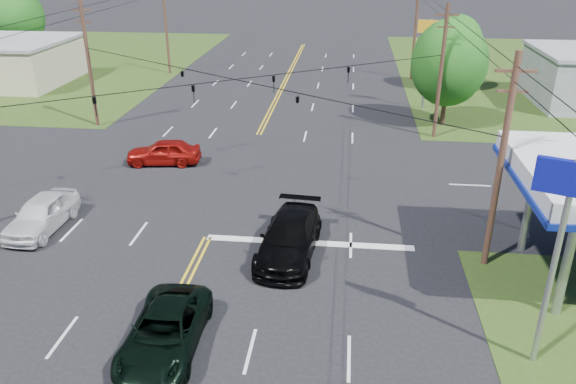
# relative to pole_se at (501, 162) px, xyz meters

# --- Properties ---
(ground) EXTENTS (280.00, 280.00, 0.00)m
(ground) POSITION_rel_pole_se_xyz_m (-13.00, 9.00, -4.92)
(ground) COLOR black
(ground) RESTS_ON ground
(grass_nw) EXTENTS (46.00, 48.00, 0.03)m
(grass_nw) POSITION_rel_pole_se_xyz_m (-48.00, 41.00, -4.92)
(grass_nw) COLOR #294014
(grass_nw) RESTS_ON ground
(stop_bar) EXTENTS (10.00, 0.50, 0.02)m
(stop_bar) POSITION_rel_pole_se_xyz_m (-8.00, 1.00, -4.92)
(stop_bar) COLOR silver
(stop_bar) RESTS_ON ground
(pole_se) EXTENTS (1.60, 0.28, 9.50)m
(pole_se) POSITION_rel_pole_se_xyz_m (0.00, 0.00, 0.00)
(pole_se) COLOR #3A2218
(pole_se) RESTS_ON ground
(pole_nw) EXTENTS (1.60, 0.28, 9.50)m
(pole_nw) POSITION_rel_pole_se_xyz_m (-26.00, 18.00, 0.00)
(pole_nw) COLOR #3A2218
(pole_nw) RESTS_ON ground
(pole_ne) EXTENTS (1.60, 0.28, 9.50)m
(pole_ne) POSITION_rel_pole_se_xyz_m (0.00, 18.00, 0.00)
(pole_ne) COLOR #3A2218
(pole_ne) RESTS_ON ground
(pole_left_far) EXTENTS (1.60, 0.28, 10.00)m
(pole_left_far) POSITION_rel_pole_se_xyz_m (-26.00, 37.00, 0.25)
(pole_left_far) COLOR #3A2218
(pole_left_far) RESTS_ON ground
(pole_right_far) EXTENTS (1.60, 0.28, 10.00)m
(pole_right_far) POSITION_rel_pole_se_xyz_m (0.00, 37.00, 0.25)
(pole_right_far) COLOR #3A2218
(pole_right_far) RESTS_ON ground
(span_wire_signals) EXTENTS (26.00, 18.00, 1.13)m
(span_wire_signals) POSITION_rel_pole_se_xyz_m (-13.00, 9.00, 1.08)
(span_wire_signals) COLOR black
(span_wire_signals) RESTS_ON ground
(power_lines) EXTENTS (26.04, 100.00, 0.64)m
(power_lines) POSITION_rel_pole_se_xyz_m (-13.00, 7.00, 3.68)
(power_lines) COLOR black
(power_lines) RESTS_ON ground
(tree_right_a) EXTENTS (5.70, 5.70, 8.18)m
(tree_right_a) POSITION_rel_pole_se_xyz_m (1.00, 21.00, -0.05)
(tree_right_a) COLOR #3A2218
(tree_right_a) RESTS_ON ground
(tree_right_b) EXTENTS (4.94, 4.94, 7.09)m
(tree_right_b) POSITION_rel_pole_se_xyz_m (3.50, 33.00, -0.70)
(tree_right_b) COLOR #3A2218
(tree_right_b) RESTS_ON ground
(tree_far_l) EXTENTS (6.08, 6.08, 8.72)m
(tree_far_l) POSITION_rel_pole_se_xyz_m (-45.00, 41.00, 0.28)
(tree_far_l) COLOR #3A2218
(tree_far_l) RESTS_ON ground
(pickup_dkgreen) EXTENTS (2.57, 5.40, 1.49)m
(pickup_dkgreen) POSITION_rel_pole_se_xyz_m (-12.50, -7.18, -4.17)
(pickup_dkgreen) COLOR black
(pickup_dkgreen) RESTS_ON ground
(suv_black) EXTENTS (2.95, 6.23, 1.75)m
(suv_black) POSITION_rel_pole_se_xyz_m (-8.83, -0.15, -4.04)
(suv_black) COLOR black
(suv_black) RESTS_ON ground
(pickup_white) EXTENTS (2.18, 5.05, 1.70)m
(pickup_white) POSITION_rel_pole_se_xyz_m (-21.44, 1.00, -4.07)
(pickup_white) COLOR silver
(pickup_white) RESTS_ON ground
(sedan_red) EXTENTS (4.93, 2.47, 1.61)m
(sedan_red) POSITION_rel_pole_se_xyz_m (-18.19, 10.50, -4.11)
(sedan_red) COLOR #950F0A
(sedan_red) RESTS_ON ground
(sedan_far) EXTENTS (4.74, 2.00, 1.36)m
(sedan_far) POSITION_rel_pole_se_xyz_m (6.92, 13.20, -4.23)
(sedan_far) COLOR silver
(sedan_far) RESTS_ON ground
(polesign_se) EXTENTS (2.12, 1.04, 7.46)m
(polesign_se) POSITION_rel_pole_se_xyz_m (0.34, -6.41, 0.90)
(polesign_se) COLOR #A5A5AA
(polesign_se) RESTS_ON ground
(polesign_ne) EXTENTS (2.05, 0.76, 7.47)m
(polesign_ne) POSITION_rel_pole_se_xyz_m (0.00, 25.71, 0.82)
(polesign_ne) COLOR #A5A5AA
(polesign_ne) RESTS_ON ground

